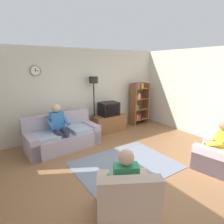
% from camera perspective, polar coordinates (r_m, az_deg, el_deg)
% --- Properties ---
extents(ground_plane, '(12.00, 12.00, 0.00)m').
position_cam_1_polar(ground_plane, '(4.47, 7.68, -15.62)').
color(ground_plane, '#8C603D').
extents(back_wall_assembly, '(6.20, 0.17, 2.70)m').
position_cam_1_polar(back_wall_assembly, '(6.18, -8.47, 6.05)').
color(back_wall_assembly, beige).
rests_on(back_wall_assembly, ground_plane).
extents(right_wall, '(0.12, 5.80, 2.70)m').
position_cam_1_polar(right_wall, '(6.24, 28.34, 4.57)').
color(right_wall, beige).
rests_on(right_wall, ground_plane).
extents(couch, '(1.96, 1.01, 0.90)m').
position_cam_1_polar(couch, '(5.32, -14.81, -7.22)').
color(couch, '#A899A8').
rests_on(couch, ground_plane).
extents(tv_stand, '(1.10, 0.56, 0.56)m').
position_cam_1_polar(tv_stand, '(6.39, -1.05, -3.38)').
color(tv_stand, brown).
rests_on(tv_stand, ground_plane).
extents(tv, '(0.60, 0.49, 0.44)m').
position_cam_1_polar(tv, '(6.23, -0.95, 0.96)').
color(tv, black).
rests_on(tv, tv_stand).
extents(bookshelf, '(0.68, 0.36, 1.57)m').
position_cam_1_polar(bookshelf, '(7.11, 7.93, 2.79)').
color(bookshelf, brown).
rests_on(bookshelf, ground_plane).
extents(floor_lamp, '(0.28, 0.28, 1.85)m').
position_cam_1_polar(floor_lamp, '(5.97, -5.57, 6.82)').
color(floor_lamp, black).
rests_on(floor_lamp, ground_plane).
extents(armchair_near_window, '(1.13, 1.16, 0.90)m').
position_cam_1_polar(armchair_near_window, '(3.00, 4.04, -25.83)').
color(armchair_near_window, tan).
rests_on(armchair_near_window, ground_plane).
extents(armchair_near_bookshelf, '(0.95, 1.02, 0.90)m').
position_cam_1_polar(armchair_near_bookshelf, '(4.73, 30.04, -11.88)').
color(armchair_near_bookshelf, beige).
rests_on(armchair_near_bookshelf, ground_plane).
extents(area_rug, '(2.20, 1.70, 0.01)m').
position_cam_1_polar(area_rug, '(4.43, 4.05, -15.75)').
color(area_rug, slate).
rests_on(area_rug, ground_plane).
extents(person_on_couch, '(0.53, 0.56, 1.24)m').
position_cam_1_polar(person_on_couch, '(5.06, -15.88, -3.77)').
color(person_on_couch, '#3372B2').
rests_on(person_on_couch, ground_plane).
extents(person_in_left_armchair, '(0.61, 0.63, 1.12)m').
position_cam_1_polar(person_in_left_armchair, '(2.88, 3.88, -19.89)').
color(person_in_left_armchair, '#338C59').
rests_on(person_in_left_armchair, ground_plane).
extents(person_in_right_armchair, '(0.56, 0.59, 1.12)m').
position_cam_1_polar(person_in_right_armchair, '(4.63, 29.46, -8.10)').
color(person_in_right_armchair, yellow).
rests_on(person_in_right_armchair, ground_plane).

